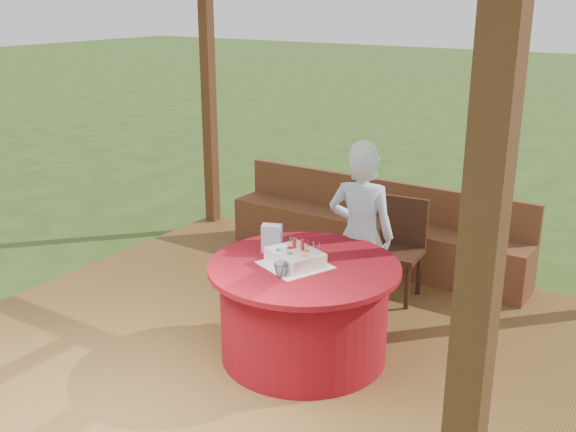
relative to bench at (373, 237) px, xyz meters
The scene contains 10 objects.
ground 1.76m from the bench, 90.00° to the right, with size 60.00×60.00×0.00m, color #2F4C19.
deck 1.75m from the bench, 90.00° to the right, with size 4.50×4.00×0.12m, color brown.
pergola 2.65m from the bench, 90.00° to the right, with size 4.50×4.00×2.72m.
bench is the anchor object (origin of this frame).
table 1.90m from the bench, 78.00° to the right, with size 1.34×1.34×0.71m.
chair 0.77m from the bench, 46.10° to the right, with size 0.45×0.45×0.85m.
elderly_woman 1.29m from the bench, 68.32° to the right, with size 0.59×0.46×1.46m.
birthday_cake 2.01m from the bench, 79.52° to the right, with size 0.53×0.53×0.18m.
gift_bag 1.86m from the bench, 87.86° to the right, with size 0.14×0.09×0.20m, color #D98CC2.
drinking_glass 2.21m from the bench, 79.78° to the right, with size 0.10×0.10×0.09m, color white.
Camera 1 is at (2.70, -3.80, 2.60)m, focal length 42.00 mm.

